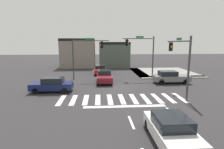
{
  "coord_description": "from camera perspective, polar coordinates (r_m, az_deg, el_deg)",
  "views": [
    {
      "loc": [
        -2.06,
        -20.6,
        5.17
      ],
      "look_at": [
        -0.48,
        1.69,
        1.22
      ],
      "focal_mm": 29.13,
      "sensor_mm": 36.0,
      "label": 1
    }
  ],
  "objects": [
    {
      "name": "bike_detector_marking",
      "position": [
        12.88,
        13.12,
        -13.9
      ],
      "size": [
        1.08,
        1.08,
        0.01
      ],
      "color": "yellow",
      "rests_on": "ground_plane"
    },
    {
      "name": "car_red",
      "position": [
        30.24,
        -3.75,
        1.61
      ],
      "size": [
        1.82,
        4.36,
        1.48
      ],
      "rotation": [
        0.0,
        0.0,
        -1.57
      ],
      "color": "red",
      "rests_on": "ground_plane"
    },
    {
      "name": "storefront_row",
      "position": [
        39.91,
        -5.56,
        6.63
      ],
      "size": [
        14.3,
        6.61,
        5.97
      ],
      "color": "gray",
      "rests_on": "ground_plane"
    },
    {
      "name": "ground_plane",
      "position": [
        21.33,
        1.6,
        -4.01
      ],
      "size": [
        120.0,
        120.0,
        0.0
      ],
      "primitive_type": "plane",
      "color": "#302D30"
    },
    {
      "name": "traffic_signal_northwest",
      "position": [
        25.82,
        -8.17,
        7.43
      ],
      "size": [
        5.14,
        0.32,
        5.77
      ],
      "color": "#383A3D",
      "rests_on": "ground_plane"
    },
    {
      "name": "curb_corner_northeast",
      "position": [
        32.22,
        15.11,
        0.57
      ],
      "size": [
        10.0,
        10.6,
        0.15
      ],
      "color": "gray",
      "rests_on": "ground_plane"
    },
    {
      "name": "car_navy",
      "position": [
        20.22,
        -18.3,
        -3.06
      ],
      "size": [
        4.32,
        1.74,
        1.55
      ],
      "rotation": [
        0.0,
        0.0,
        3.14
      ],
      "color": "#141E4C",
      "rests_on": "ground_plane"
    },
    {
      "name": "car_gray",
      "position": [
        24.47,
        17.87,
        -0.76
      ],
      "size": [
        4.57,
        1.81,
        1.58
      ],
      "color": "slate",
      "rests_on": "ground_plane"
    },
    {
      "name": "car_maroon",
      "position": [
        23.78,
        -2.42,
        -0.62
      ],
      "size": [
        1.92,
        4.2,
        1.53
      ],
      "rotation": [
        0.0,
        0.0,
        -1.57
      ],
      "color": "maroon",
      "rests_on": "ground_plane"
    },
    {
      "name": "car_white",
      "position": [
        10.3,
        17.99,
        -16.0
      ],
      "size": [
        1.88,
        4.2,
        1.47
      ],
      "rotation": [
        0.0,
        0.0,
        1.57
      ],
      "color": "white",
      "rests_on": "ground_plane"
    },
    {
      "name": "traffic_signal_southeast",
      "position": [
        18.88,
        20.55,
        5.77
      ],
      "size": [
        0.32,
        5.28,
        5.74
      ],
      "rotation": [
        0.0,
        0.0,
        1.57
      ],
      "color": "#383A3D",
      "rests_on": "ground_plane"
    },
    {
      "name": "traffic_signal_northeast",
      "position": [
        26.51,
        9.41,
        7.81
      ],
      "size": [
        4.56,
        0.32,
        6.06
      ],
      "rotation": [
        0.0,
        0.0,
        3.14
      ],
      "color": "#383A3D",
      "rests_on": "ground_plane"
    },
    {
      "name": "crosswalk_near",
      "position": [
        17.03,
        3.1,
        -7.65
      ],
      "size": [
        11.56,
        3.08,
        0.01
      ],
      "color": "silver",
      "rests_on": "ground_plane"
    }
  ]
}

